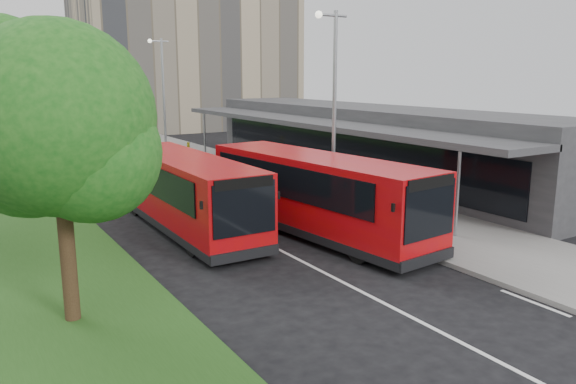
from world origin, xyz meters
name	(u,v)px	position (x,y,z in m)	size (l,w,h in m)	color
ground	(268,244)	(0.00, 0.00, 0.00)	(120.00, 120.00, 0.00)	black
pavement	(201,157)	(6.00, 20.00, 0.07)	(5.00, 80.00, 0.15)	slate
lane_centre_line	(138,177)	(0.00, 15.00, 0.01)	(0.12, 70.00, 0.01)	silver
kerb_dashes	(169,163)	(3.30, 19.00, 0.01)	(0.12, 56.00, 0.01)	silver
office_block	(187,43)	(14.00, 42.00, 9.00)	(22.00, 12.00, 18.00)	tan
station_building	(366,142)	(10.86, 8.00, 2.04)	(7.70, 26.00, 4.00)	#2F2F32
tree_near	(56,132)	(-7.01, -2.95, 4.49)	(4.37, 4.37, 6.96)	#372316
tree_mid	(1,88)	(-7.01, 9.05, 5.22)	(5.03, 5.03, 8.09)	#372316
lamp_post_near	(333,101)	(4.12, 2.00, 4.72)	(1.44, 0.28, 8.00)	gray
lamp_post_far	(162,89)	(4.12, 22.00, 4.72)	(1.44, 0.28, 8.00)	gray
bus_main	(317,195)	(2.12, 0.16, 1.48)	(3.61, 10.40, 2.89)	#B60A09
bus_second	(186,193)	(-1.68, 3.25, 1.42)	(2.67, 9.84, 2.77)	#B60A09
litter_bin	(275,171)	(5.90, 9.65, 0.61)	(0.51, 0.51, 0.92)	#341E15
bollard	(189,151)	(4.79, 19.23, 0.72)	(0.18, 0.18, 1.14)	yellow
car_near	(82,131)	(1.75, 37.50, 0.67)	(1.58, 3.93, 1.34)	#5B0D16
car_far	(42,128)	(-0.88, 43.23, 0.61)	(1.29, 3.69, 1.21)	navy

